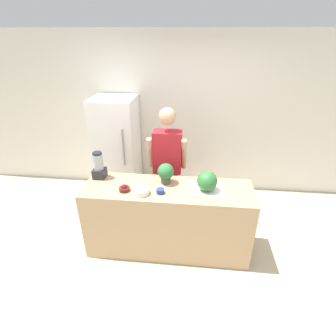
% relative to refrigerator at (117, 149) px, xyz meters
% --- Properties ---
extents(ground_plane, '(14.00, 14.00, 0.00)m').
position_rel_refrigerator_xyz_m(ground_plane, '(0.97, -1.56, -0.83)').
color(ground_plane, beige).
extents(wall_back, '(8.00, 0.06, 2.60)m').
position_rel_refrigerator_xyz_m(wall_back, '(0.97, 0.37, 0.47)').
color(wall_back, silver).
rests_on(wall_back, ground_plane).
extents(counter_island, '(2.01, 0.61, 0.91)m').
position_rel_refrigerator_xyz_m(counter_island, '(0.97, -1.26, -0.37)').
color(counter_island, tan).
rests_on(counter_island, ground_plane).
extents(refrigerator, '(0.66, 0.67, 1.66)m').
position_rel_refrigerator_xyz_m(refrigerator, '(0.00, 0.00, 0.00)').
color(refrigerator, white).
rests_on(refrigerator, ground_plane).
extents(person, '(0.52, 0.27, 1.71)m').
position_rel_refrigerator_xyz_m(person, '(0.90, -0.66, 0.06)').
color(person, '#333338').
rests_on(person, ground_plane).
extents(cutting_board, '(0.37, 0.30, 0.01)m').
position_rel_refrigerator_xyz_m(cutting_board, '(1.43, -1.26, 0.09)').
color(cutting_board, white).
rests_on(cutting_board, counter_island).
extents(watermelon, '(0.23, 0.23, 0.23)m').
position_rel_refrigerator_xyz_m(watermelon, '(1.42, -1.28, 0.21)').
color(watermelon, '#2D6B33').
rests_on(watermelon, cutting_board).
extents(bowl_cherries, '(0.12, 0.12, 0.08)m').
position_rel_refrigerator_xyz_m(bowl_cherries, '(0.48, -1.37, 0.11)').
color(bowl_cherries, '#511E19').
rests_on(bowl_cherries, counter_island).
extents(bowl_cream, '(0.17, 0.17, 0.11)m').
position_rel_refrigerator_xyz_m(bowl_cream, '(0.69, -1.41, 0.12)').
color(bowl_cream, white).
rests_on(bowl_cream, counter_island).
extents(bowl_small_blue, '(0.09, 0.09, 0.05)m').
position_rel_refrigerator_xyz_m(bowl_small_blue, '(0.90, -1.38, 0.11)').
color(bowl_small_blue, navy).
rests_on(bowl_small_blue, counter_island).
extents(blender, '(0.15, 0.15, 0.34)m').
position_rel_refrigerator_xyz_m(blender, '(0.10, -1.10, 0.23)').
color(blender, '#28282D').
rests_on(blender, counter_island).
extents(potted_plant, '(0.20, 0.20, 0.25)m').
position_rel_refrigerator_xyz_m(potted_plant, '(0.93, -1.14, 0.22)').
color(potted_plant, '#514C47').
rests_on(potted_plant, counter_island).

